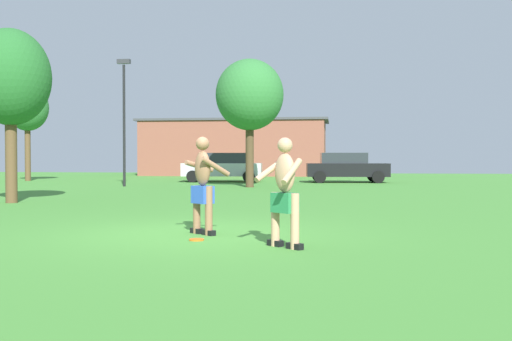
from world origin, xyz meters
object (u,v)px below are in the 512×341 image
at_px(player_near, 203,183).
at_px(tree_left_field, 250,96).
at_px(tree_right_field, 27,108).
at_px(tree_behind_players, 10,79).
at_px(frisbee, 197,240).
at_px(car_silver_near_post, 223,167).
at_px(lamp_post, 124,109).
at_px(car_black_mid_lot, 346,167).
at_px(player_in_green, 285,190).

bearing_deg(player_near, tree_left_field, 95.50).
bearing_deg(tree_right_field, tree_behind_players, -62.49).
bearing_deg(frisbee, car_silver_near_post, 99.87).
bearing_deg(lamp_post, frisbee, -66.04).
bearing_deg(car_black_mid_lot, tree_behind_players, -122.71).
height_order(car_black_mid_lot, tree_left_field, tree_left_field).
relative_size(player_near, car_black_mid_lot, 0.38).
bearing_deg(player_in_green, tree_behind_players, 139.37).
xyz_separation_m(car_black_mid_lot, tree_left_field, (-4.37, -5.67, 3.28)).
xyz_separation_m(player_in_green, frisbee, (-1.47, 0.56, -0.85)).
height_order(player_near, player_in_green, player_near).
xyz_separation_m(player_near, car_black_mid_lot, (2.83, 21.73, -0.07)).
distance_m(player_near, player_in_green, 2.02).
bearing_deg(car_silver_near_post, tree_right_field, -178.98).
bearing_deg(player_near, tree_right_field, 125.22).
height_order(tree_left_field, tree_behind_players, tree_left_field).
xyz_separation_m(player_in_green, tree_behind_players, (-8.71, 7.47, 2.79)).
height_order(frisbee, tree_behind_players, tree_behind_players).
height_order(player_near, car_black_mid_lot, player_near).
height_order(player_near, car_silver_near_post, player_near).
relative_size(frisbee, lamp_post, 0.04).
height_order(player_in_green, frisbee, player_in_green).
bearing_deg(car_silver_near_post, tree_left_field, -67.76).
bearing_deg(lamp_post, player_near, -65.23).
relative_size(player_near, tree_left_field, 0.30).
xyz_separation_m(player_in_green, car_silver_near_post, (-5.36, 22.95, -0.03)).
xyz_separation_m(car_silver_near_post, lamp_post, (-3.54, -5.67, 2.74)).
distance_m(player_near, frisbee, 1.16).
relative_size(frisbee, tree_behind_players, 0.05).
xyz_separation_m(frisbee, car_silver_near_post, (-3.89, 22.39, 0.81)).
xyz_separation_m(player_near, tree_behind_players, (-7.18, 6.16, 2.75)).
height_order(lamp_post, tree_right_field, lamp_post).
bearing_deg(tree_left_field, player_near, -84.50).
relative_size(tree_left_field, tree_behind_players, 1.12).
distance_m(frisbee, tree_behind_players, 10.65).
xyz_separation_m(car_silver_near_post, tree_behind_players, (-3.35, -15.48, 2.82)).
xyz_separation_m(player_in_green, car_black_mid_lot, (1.29, 23.05, -0.03)).
xyz_separation_m(player_near, tree_right_field, (-15.13, 21.43, 3.23)).
height_order(tree_left_field, tree_right_field, tree_left_field).
relative_size(car_silver_near_post, lamp_post, 0.76).
height_order(frisbee, tree_right_field, tree_right_field).
height_order(player_near, tree_right_field, tree_right_field).
height_order(tree_right_field, tree_behind_players, tree_right_field).
xyz_separation_m(car_silver_near_post, tree_right_field, (-11.31, -0.20, 3.30)).
bearing_deg(car_black_mid_lot, player_near, -97.41).
relative_size(player_in_green, car_black_mid_lot, 0.37).
relative_size(car_silver_near_post, tree_left_field, 0.77).
bearing_deg(lamp_post, tree_left_field, 0.98).
bearing_deg(tree_left_field, car_silver_near_post, 112.24).
relative_size(car_silver_near_post, tree_behind_players, 0.87).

